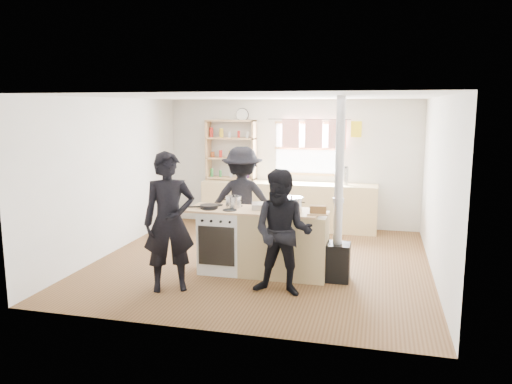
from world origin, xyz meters
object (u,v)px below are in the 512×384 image
roast_tray (263,206)px  stockpot_counter (292,204)px  stockpot_stove (234,202)px  bread_board (318,211)px  person_near_left (169,222)px  thermos (346,176)px  cooking_island (263,242)px  skillet_greens (209,206)px  person_near_right (283,233)px  person_far (242,201)px  flue_heater (337,234)px

roast_tray → stockpot_counter: size_ratio=1.19×
stockpot_stove → bread_board: bearing=-8.9°
roast_tray → bread_board: bearing=-13.4°
person_near_left → thermos: bearing=35.0°
cooking_island → skillet_greens: skillet_greens is taller
person_near_right → person_far: size_ratio=0.92×
flue_heater → person_near_left: bearing=-157.0°
bread_board → flue_heater: 0.43m
stockpot_counter → person_far: 1.31m
stockpot_stove → stockpot_counter: stockpot_counter is taller
person_far → roast_tray: bearing=111.1°
person_near_right → cooking_island: bearing=123.0°
skillet_greens → roast_tray: 0.76m
person_near_left → person_far: (0.47, 1.78, -0.03)m
skillet_greens → roast_tray: roast_tray is taller
flue_heater → skillet_greens: bearing=-178.3°
stockpot_stove → person_near_right: person_near_right is taller
thermos → bread_board: bearing=-93.2°
bread_board → person_near_right: (-0.37, -0.59, -0.18)m
roast_tray → stockpot_counter: stockpot_counter is taller
roast_tray → stockpot_stove: size_ratio=1.56×
person_near_right → person_far: (-0.97, 1.59, 0.07)m
roast_tray → flue_heater: (1.07, -0.10, -0.33)m
bread_board → flue_heater: (0.26, 0.09, -0.33)m
thermos → roast_tray: (-0.97, -2.70, -0.09)m
flue_heater → person_far: size_ratio=1.44×
stockpot_stove → person_near_left: size_ratio=0.13×
flue_heater → person_near_right: flue_heater is taller
stockpot_stove → bread_board: stockpot_stove is taller
stockpot_stove → cooking_island: bearing=-9.4°
flue_heater → person_near_left: (-2.07, -0.88, 0.25)m
cooking_island → skillet_greens: 0.92m
thermos → bread_board: thermos is taller
stockpot_stove → person_far: (-0.10, 0.81, -0.14)m
person_far → flue_heater: bearing=138.4°
skillet_greens → stockpot_stove: (0.32, 0.15, 0.05)m
cooking_island → person_near_right: 0.89m
stockpot_stove → person_near_right: size_ratio=0.14×
thermos → flue_heater: 2.83m
roast_tray → person_far: size_ratio=0.21×
person_far → person_near_right: bearing=109.3°
person_near_left → bread_board: bearing=-3.3°
thermos → stockpot_counter: (-0.55, -2.77, -0.03)m
person_near_right → stockpot_counter: bearing=93.7°
stockpot_stove → person_near_left: (-0.57, -0.98, -0.11)m
skillet_greens → thermos: bearing=58.8°
roast_tray → person_near_left: 1.40m
cooking_island → stockpot_counter: size_ratio=6.54×
flue_heater → person_near_right: bearing=-132.6°
roast_tray → flue_heater: flue_heater is taller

